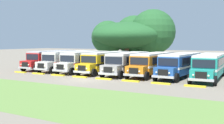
# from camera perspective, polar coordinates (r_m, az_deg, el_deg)

# --- Properties ---
(ground_plane) EXTENTS (220.00, 220.00, 0.00)m
(ground_plane) POSITION_cam_1_polar(r_m,az_deg,el_deg) (30.23, -6.10, -3.81)
(ground_plane) COLOR slate
(foreground_grass_strip) EXTENTS (80.00, 9.70, 0.01)m
(foreground_grass_strip) POSITION_cam_1_polar(r_m,az_deg,el_deg) (23.87, -18.53, -6.18)
(foreground_grass_strip) COLOR olive
(foreground_grass_strip) RESTS_ON ground_plane
(parked_bus_slot_0) EXTENTS (3.00, 10.88, 2.82)m
(parked_bus_slot_0) POSITION_cam_1_polar(r_m,az_deg,el_deg) (43.90, -12.46, 0.70)
(parked_bus_slot_0) COLOR red
(parked_bus_slot_0) RESTS_ON ground_plane
(parked_bus_slot_1) EXTENTS (2.76, 10.85, 2.82)m
(parked_bus_slot_1) POSITION_cam_1_polar(r_m,az_deg,el_deg) (41.23, -9.18, 0.52)
(parked_bus_slot_1) COLOR silver
(parked_bus_slot_1) RESTS_ON ground_plane
(parked_bus_slot_2) EXTENTS (3.01, 10.88, 2.82)m
(parked_bus_slot_2) POSITION_cam_1_polar(r_m,az_deg,el_deg) (39.26, -5.61, 0.37)
(parked_bus_slot_2) COLOR silver
(parked_bus_slot_2) RESTS_ON ground_plane
(parked_bus_slot_3) EXTENTS (2.84, 10.86, 2.82)m
(parked_bus_slot_3) POSITION_cam_1_polar(r_m,az_deg,el_deg) (37.55, -1.30, 0.21)
(parked_bus_slot_3) COLOR yellow
(parked_bus_slot_3) RESTS_ON ground_plane
(parked_bus_slot_4) EXTENTS (3.22, 10.92, 2.82)m
(parked_bus_slot_4) POSITION_cam_1_polar(r_m,az_deg,el_deg) (35.77, 3.37, 0.00)
(parked_bus_slot_4) COLOR #9E9993
(parked_bus_slot_4) RESTS_ON ground_plane
(parked_bus_slot_5) EXTENTS (2.74, 10.85, 2.82)m
(parked_bus_slot_5) POSITION_cam_1_polar(r_m,az_deg,el_deg) (34.83, 8.56, -0.15)
(parked_bus_slot_5) COLOR orange
(parked_bus_slot_5) RESTS_ON ground_plane
(parked_bus_slot_6) EXTENTS (3.01, 10.88, 2.82)m
(parked_bus_slot_6) POSITION_cam_1_polar(r_m,az_deg,el_deg) (33.82, 14.20, -0.37)
(parked_bus_slot_6) COLOR #23519E
(parked_bus_slot_6) RESTS_ON ground_plane
(parked_bus_slot_7) EXTENTS (3.09, 10.89, 2.82)m
(parked_bus_slot_7) POSITION_cam_1_polar(r_m,az_deg,el_deg) (32.71, 19.81, -0.64)
(parked_bus_slot_7) COLOR teal
(parked_bus_slot_7) RESTS_ON ground_plane
(curb_wheelstop_0) EXTENTS (2.00, 0.36, 0.15)m
(curb_wheelstop_0) POSITION_cam_1_polar(r_m,az_deg,el_deg) (39.36, -18.70, -2.03)
(curb_wheelstop_0) COLOR yellow
(curb_wheelstop_0) RESTS_ON ground_plane
(curb_wheelstop_1) EXTENTS (2.00, 0.36, 0.15)m
(curb_wheelstop_1) POSITION_cam_1_polar(r_m,az_deg,el_deg) (36.91, -15.24, -2.36)
(curb_wheelstop_1) COLOR yellow
(curb_wheelstop_1) RESTS_ON ground_plane
(curb_wheelstop_2) EXTENTS (2.00, 0.36, 0.15)m
(curb_wheelstop_2) POSITION_cam_1_polar(r_m,az_deg,el_deg) (34.61, -11.30, -2.72)
(curb_wheelstop_2) COLOR yellow
(curb_wheelstop_2) RESTS_ON ground_plane
(curb_wheelstop_3) EXTENTS (2.00, 0.36, 0.15)m
(curb_wheelstop_3) POSITION_cam_1_polar(r_m,az_deg,el_deg) (32.50, -6.83, -3.12)
(curb_wheelstop_3) COLOR yellow
(curb_wheelstop_3) RESTS_ON ground_plane
(curb_wheelstop_4) EXTENTS (2.00, 0.36, 0.15)m
(curb_wheelstop_4) POSITION_cam_1_polar(r_m,az_deg,el_deg) (30.62, -1.76, -3.55)
(curb_wheelstop_4) COLOR yellow
(curb_wheelstop_4) RESTS_ON ground_plane
(curb_wheelstop_5) EXTENTS (2.00, 0.36, 0.15)m
(curb_wheelstop_5) POSITION_cam_1_polar(r_m,az_deg,el_deg) (29.00, 3.92, -3.99)
(curb_wheelstop_5) COLOR yellow
(curb_wheelstop_5) RESTS_ON ground_plane
(curb_wheelstop_6) EXTENTS (2.00, 0.36, 0.15)m
(curb_wheelstop_6) POSITION_cam_1_polar(r_m,az_deg,el_deg) (27.71, 10.21, -4.44)
(curb_wheelstop_6) COLOR yellow
(curb_wheelstop_6) RESTS_ON ground_plane
(curb_wheelstop_7) EXTENTS (2.00, 0.36, 0.15)m
(curb_wheelstop_7) POSITION_cam_1_polar(r_m,az_deg,el_deg) (26.78, 17.03, -4.87)
(curb_wheelstop_7) COLOR yellow
(curb_wheelstop_7) RESTS_ON ground_plane
(broad_shade_tree) EXTENTS (15.25, 13.02, 10.17)m
(broad_shade_tree) POSITION_cam_1_polar(r_m,az_deg,el_deg) (51.17, 4.46, 5.74)
(broad_shade_tree) COLOR brown
(broad_shade_tree) RESTS_ON ground_plane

